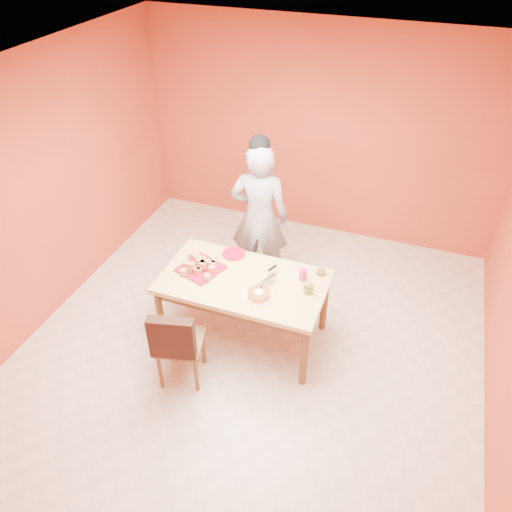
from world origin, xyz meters
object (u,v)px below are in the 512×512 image
(pastry_platter, at_px, (201,268))
(red_dinner_plate, at_px, (234,254))
(dining_chair, at_px, (179,341))
(magenta_glass, at_px, (303,275))
(sponge_cake, at_px, (259,294))
(egg_ornament, at_px, (308,288))
(checker_tin, at_px, (321,272))
(person, at_px, (259,218))
(dining_table, at_px, (244,287))

(pastry_platter, height_order, red_dinner_plate, pastry_platter)
(dining_chair, distance_m, magenta_glass, 1.33)
(dining_chair, bearing_deg, magenta_glass, 31.65)
(sponge_cake, height_order, magenta_glass, magenta_glass)
(pastry_platter, xyz_separation_m, egg_ornament, (1.09, 0.02, 0.05))
(red_dinner_plate, xyz_separation_m, checker_tin, (0.92, 0.00, 0.01))
(person, relative_size, egg_ornament, 13.91)
(dining_chair, distance_m, egg_ornament, 1.29)
(egg_ornament, height_order, magenta_glass, egg_ornament)
(dining_chair, relative_size, sponge_cake, 4.37)
(dining_table, bearing_deg, magenta_glass, 20.94)
(person, height_order, red_dinner_plate, person)
(pastry_platter, distance_m, checker_tin, 1.19)
(dining_table, height_order, egg_ornament, egg_ornament)
(dining_chair, distance_m, checker_tin, 1.52)
(checker_tin, bearing_deg, person, 146.40)
(dining_table, bearing_deg, pastry_platter, 179.26)
(magenta_glass, bearing_deg, checker_tin, 45.21)
(pastry_platter, bearing_deg, checker_tin, 16.86)
(dining_table, height_order, pastry_platter, pastry_platter)
(checker_tin, bearing_deg, red_dinner_plate, 180.00)
(sponge_cake, bearing_deg, dining_table, 140.58)
(magenta_glass, relative_size, checker_tin, 1.12)
(sponge_cake, xyz_separation_m, checker_tin, (0.46, 0.53, -0.02))
(sponge_cake, bearing_deg, checker_tin, 49.54)
(dining_table, distance_m, egg_ornament, 0.66)
(person, height_order, checker_tin, person)
(dining_chair, height_order, sponge_cake, dining_chair)
(dining_table, distance_m, checker_tin, 0.77)
(red_dinner_plate, distance_m, magenta_glass, 0.79)
(dining_chair, bearing_deg, dining_table, 49.00)
(dining_chair, relative_size, magenta_glass, 8.25)
(person, bearing_deg, checker_tin, 136.58)
(dining_chair, bearing_deg, sponge_cake, 27.87)
(person, bearing_deg, dining_table, 90.51)
(dining_table, distance_m, person, 0.95)
(pastry_platter, distance_m, egg_ornament, 1.09)
(egg_ornament, distance_m, checker_tin, 0.33)
(dining_chair, height_order, checker_tin, dining_chair)
(dining_table, distance_m, red_dinner_plate, 0.44)
(dining_table, bearing_deg, egg_ornament, 2.64)
(pastry_platter, bearing_deg, person, 72.29)
(person, distance_m, checker_tin, 1.02)
(dining_table, height_order, person, person)
(sponge_cake, height_order, egg_ornament, egg_ornament)
(sponge_cake, bearing_deg, magenta_glass, 51.30)
(dining_table, xyz_separation_m, checker_tin, (0.68, 0.35, 0.11))
(red_dinner_plate, bearing_deg, egg_ornament, -20.08)
(checker_tin, bearing_deg, sponge_cake, -130.46)
(dining_table, relative_size, checker_tin, 15.97)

